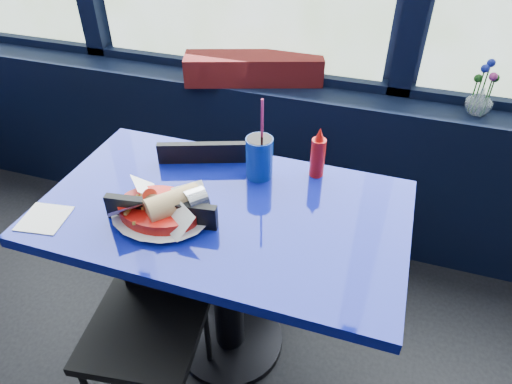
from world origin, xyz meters
name	(u,v)px	position (x,y,z in m)	size (l,w,h in m)	color
window_sill	(233,148)	(0.00, 2.87, 0.40)	(5.00, 0.26, 0.80)	black
near_table	(225,247)	(0.30, 2.00, 0.57)	(1.20, 0.70, 0.75)	black
chair_near_front	(154,301)	(0.13, 1.77, 0.48)	(0.43, 0.43, 0.83)	black
chair_near_back	(228,204)	(0.18, 2.33, 0.48)	(0.48, 0.48, 0.83)	black
planter_box	(254,68)	(0.12, 2.86, 0.86)	(0.64, 0.16, 0.13)	maroon
flower_vase	(481,98)	(1.10, 2.85, 0.87)	(0.12, 0.12, 0.23)	silver
food_basket	(161,209)	(0.14, 1.89, 0.79)	(0.36, 0.36, 0.11)	red
ketchup_bottle	(318,155)	(0.55, 2.28, 0.83)	(0.05, 0.05, 0.19)	red
soda_cup	(259,157)	(0.36, 2.21, 0.83)	(0.10, 0.10, 0.32)	navy
napkin	(44,218)	(-0.22, 1.77, 0.75)	(0.14, 0.14, 0.00)	white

